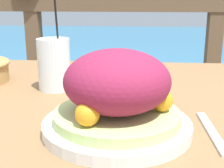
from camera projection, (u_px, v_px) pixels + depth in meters
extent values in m
cube|color=olive|center=(103.00, 111.00, 0.73)|extent=(1.13, 0.93, 0.04)
cube|color=brown|center=(122.00, 2.00, 1.52)|extent=(2.80, 0.08, 0.09)
cube|color=brown|center=(38.00, 97.00, 1.70)|extent=(0.07, 0.07, 0.91)
cube|color=brown|center=(209.00, 101.00, 1.63)|extent=(0.07, 0.07, 0.91)
cube|color=teal|center=(131.00, 57.00, 4.13)|extent=(12.00, 4.00, 0.41)
cylinder|color=silver|center=(117.00, 125.00, 0.57)|extent=(0.27, 0.27, 0.02)
cylinder|color=#B7D17A|center=(117.00, 116.00, 0.56)|extent=(0.23, 0.23, 0.02)
ellipsoid|color=maroon|center=(117.00, 81.00, 0.55)|extent=(0.19, 0.19, 0.11)
sphere|color=orange|center=(162.00, 101.00, 0.56)|extent=(0.04, 0.04, 0.04)
sphere|color=orange|center=(98.00, 89.00, 0.62)|extent=(0.04, 0.04, 0.04)
sphere|color=orange|center=(88.00, 114.00, 0.49)|extent=(0.04, 0.04, 0.04)
cylinder|color=silver|center=(54.00, 64.00, 0.80)|extent=(0.08, 0.08, 0.13)
cylinder|color=black|center=(58.00, 36.00, 0.78)|extent=(0.01, 0.06, 0.22)
cube|color=silver|center=(212.00, 132.00, 0.56)|extent=(0.02, 0.18, 0.00)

